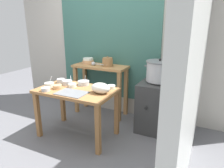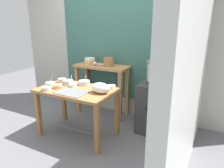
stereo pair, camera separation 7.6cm
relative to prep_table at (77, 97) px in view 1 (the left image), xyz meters
The scene contains 21 objects.
ground_plane 0.62m from the prep_table, ahead, with size 9.00×9.00×0.00m, color slate.
wall_back 1.31m from the prep_table, 79.43° to the left, with size 4.40×0.12×2.60m.
wall_right 1.68m from the prep_table, ahead, with size 0.30×3.20×2.60m.
prep_table is the anchor object (origin of this frame).
back_shelf_table 0.83m from the prep_table, 94.89° to the left, with size 0.96×0.40×0.90m.
stove_block 1.26m from the prep_table, 34.18° to the left, with size 0.60×0.61×0.78m.
steamer_pot 1.26m from the prep_table, 36.01° to the left, with size 0.45×0.40×0.34m.
clay_pot 0.91m from the prep_table, 85.04° to the left, with size 0.18×0.18×0.17m.
bowl_stack_enamel 0.99m from the prep_table, 111.42° to the left, with size 0.21×0.21×0.11m.
ladle 0.84m from the prep_table, 101.47° to the left, with size 0.30×0.07×0.07m.
serving_tray 0.21m from the prep_table, 75.07° to the right, with size 0.40×0.28×0.01m, color slate.
plastic_bag 0.43m from the prep_table, ahead, with size 0.27×0.18×0.14m, color silver.
wide_pan 1.32m from the prep_table, 21.50° to the left, with size 0.23×0.23×0.04m, color #B7BABF.
prep_bowl_0 0.46m from the prep_table, 158.05° to the left, with size 0.12×0.12×0.06m.
prep_bowl_1 0.43m from the prep_table, 143.27° to the right, with size 0.12×0.12×0.05m.
prep_bowl_2 0.19m from the prep_table, 150.69° to the left, with size 0.12×0.12×0.16m.
prep_bowl_3 0.45m from the prep_table, 168.71° to the right, with size 0.13×0.13×0.16m.
prep_bowl_4 0.26m from the prep_table, 96.03° to the left, with size 0.17×0.17×0.15m.
prep_bowl_5 0.31m from the prep_table, 159.77° to the right, with size 0.13×0.13×0.05m.
prep_bowl_6 0.32m from the prep_table, 153.65° to the left, with size 0.15×0.15×0.06m.
prep_bowl_7 0.51m from the prep_table, 30.59° to the left, with size 0.11×0.11×0.05m.
Camera 1 is at (1.53, -2.25, 1.63)m, focal length 33.07 mm.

